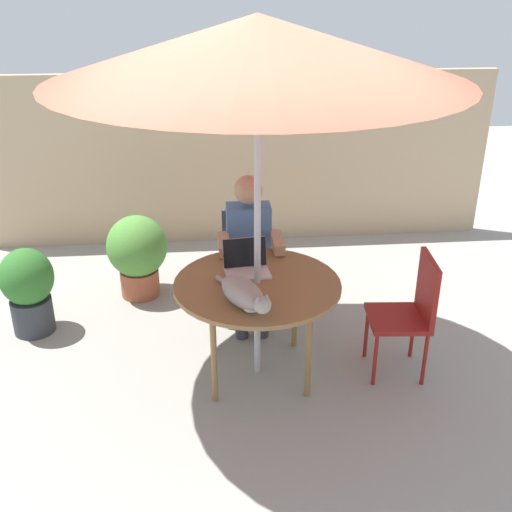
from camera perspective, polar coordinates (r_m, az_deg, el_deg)
The scene contains 11 objects.
ground_plane at distance 4.55m, azimuth 0.11°, elevation -10.47°, with size 14.00×14.00×0.00m, color gray.
fence_back at distance 6.36m, azimuth -1.88°, elevation 8.84°, with size 5.18×0.08×1.72m, color tan.
patio_table at distance 4.20m, azimuth 0.12°, elevation -3.08°, with size 1.13×1.13×0.72m.
patio_umbrella at distance 3.72m, azimuth 0.14°, elevation 18.52°, with size 2.49×2.49×2.41m.
chair_occupied at distance 5.01m, azimuth -0.75°, elevation 0.00°, with size 0.40×0.40×0.89m.
chair_empty at distance 4.41m, azimuth 14.04°, elevation -4.56°, with size 0.43×0.43×0.89m.
person_seated at distance 4.80m, azimuth -0.62°, elevation 1.04°, with size 0.48×0.48×1.23m.
laptop at distance 4.31m, azimuth -0.92°, elevation -0.58°, with size 0.33×0.28×0.21m.
cat at distance 3.85m, azimuth -1.06°, elevation -3.53°, with size 0.35×0.61×0.17m.
potted_plant_near_fence at distance 5.43m, azimuth -10.81°, elevation 0.37°, with size 0.52×0.52×0.73m.
potted_plant_by_chair at distance 5.12m, azimuth -20.15°, elevation -2.72°, with size 0.41×0.41×0.71m.
Camera 1 is at (-0.34, -3.68, 2.66)m, focal length 43.64 mm.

